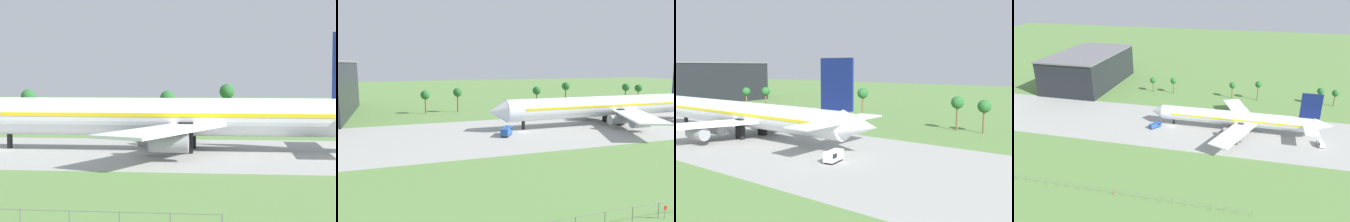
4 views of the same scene
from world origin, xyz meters
The scene contains 9 objects.
ground_plane centered at (0.00, 0.00, 0.00)m, with size 600.00×600.00×0.00m, color #5B8442.
taxiway_strip centered at (0.00, 0.00, 0.01)m, with size 320.00×44.00×0.02m.
jet_airliner centered at (31.04, 2.65, 5.80)m, with size 80.83×56.22×20.17m.
baggage_tug centered at (-6.25, -3.25, 1.23)m, with size 4.90×6.09×2.27m.
fuel_truck centered at (65.87, -4.55, 1.24)m, with size 2.77×5.00×2.29m.
perimeter_fence centered at (0.00, -55.00, 1.45)m, with size 80.10×0.10×2.10m.
no_stopping_sign centered at (-3.24, -55.31, 1.05)m, with size 0.44×0.08×1.68m.
terminal_building centered at (-68.23, 50.83, 10.32)m, with size 36.72×61.20×20.60m.
palm_tree_row centered at (30.02, 44.90, 7.79)m, with size 105.93×3.60×11.13m.
Camera 4 is at (38.34, -134.59, 65.57)m, focal length 35.00 mm.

